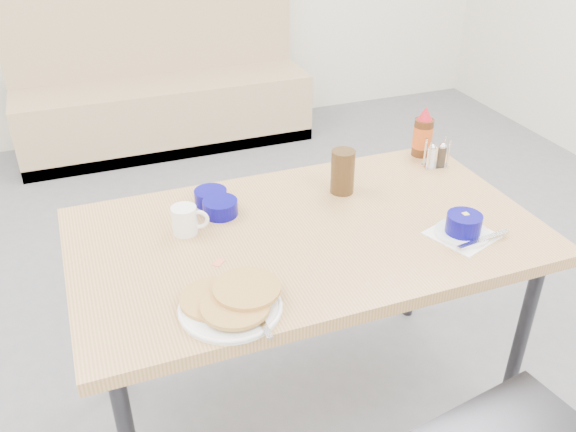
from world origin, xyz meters
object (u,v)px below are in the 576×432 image
object	(u,v)px
grits_setting	(464,227)
amber_tumbler	(343,172)
pancake_plate	(231,303)
syrup_bottle	(423,135)
butter_bowl	(211,197)
condiment_caddy	(436,157)
booth_bench	(163,92)
creamer_bowl	(220,208)
coffee_mug	(186,220)
dining_table	(307,247)

from	to	relation	value
grits_setting	amber_tumbler	world-z (taller)	amber_tumbler
pancake_plate	amber_tumbler	size ratio (longest dim) A/B	1.87
grits_setting	syrup_bottle	distance (m)	0.56
butter_bowl	amber_tumbler	size ratio (longest dim) A/B	0.71
grits_setting	condiment_caddy	xyz separation A→B (m)	(0.18, 0.43, 0.01)
grits_setting	condiment_caddy	distance (m)	0.46
booth_bench	syrup_bottle	xyz separation A→B (m)	(0.60, -2.19, 0.49)
booth_bench	creamer_bowl	size ratio (longest dim) A/B	17.31
pancake_plate	amber_tumbler	bearing A→B (deg)	41.38
amber_tumbler	butter_bowl	bearing A→B (deg)	169.75
pancake_plate	coffee_mug	world-z (taller)	coffee_mug
booth_bench	condiment_caddy	bearing A→B (deg)	-75.40
booth_bench	butter_bowl	world-z (taller)	booth_bench
pancake_plate	condiment_caddy	world-z (taller)	condiment_caddy
dining_table	butter_bowl	size ratio (longest dim) A/B	13.23
booth_bench	creamer_bowl	distance (m)	2.40
syrup_bottle	booth_bench	bearing A→B (deg)	105.34
creamer_bowl	syrup_bottle	size ratio (longest dim) A/B	0.58
dining_table	pancake_plate	size ratio (longest dim) A/B	5.03
coffee_mug	butter_bowl	xyz separation A→B (m)	(0.11, 0.14, -0.02)
dining_table	creamer_bowl	world-z (taller)	creamer_bowl
grits_setting	butter_bowl	distance (m)	0.79
amber_tumbler	syrup_bottle	world-z (taller)	syrup_bottle
booth_bench	dining_table	size ratio (longest dim) A/B	1.36
creamer_bowl	butter_bowl	world-z (taller)	creamer_bowl
pancake_plate	grits_setting	size ratio (longest dim) A/B	1.18
coffee_mug	amber_tumbler	bearing A→B (deg)	6.98
dining_table	syrup_bottle	distance (m)	0.71
amber_tumbler	grits_setting	bearing A→B (deg)	-59.64
coffee_mug	syrup_bottle	xyz separation A→B (m)	(0.94, 0.22, 0.04)
booth_bench	grits_setting	distance (m)	2.79
dining_table	condiment_caddy	size ratio (longest dim) A/B	13.28
butter_bowl	booth_bench	bearing A→B (deg)	84.23
coffee_mug	amber_tumbler	size ratio (longest dim) A/B	0.74
dining_table	grits_setting	distance (m)	0.47
coffee_mug	condiment_caddy	world-z (taller)	condiment_caddy
grits_setting	booth_bench	bearing A→B (deg)	98.78
creamer_bowl	condiment_caddy	bearing A→B (deg)	3.62
grits_setting	creamer_bowl	xyz separation A→B (m)	(-0.64, 0.37, -0.01)
grits_setting	syrup_bottle	world-z (taller)	syrup_bottle
creamer_bowl	butter_bowl	xyz separation A→B (m)	(-0.01, 0.08, -0.00)
dining_table	pancake_plate	xyz separation A→B (m)	(-0.32, -0.27, 0.08)
pancake_plate	creamer_bowl	xyz separation A→B (m)	(0.10, 0.45, 0.01)
grits_setting	butter_bowl	size ratio (longest dim) A/B	2.23
pancake_plate	creamer_bowl	bearing A→B (deg)	77.99
grits_setting	pancake_plate	bearing A→B (deg)	-173.76
butter_bowl	amber_tumbler	distance (m)	0.44
booth_bench	syrup_bottle	distance (m)	2.33
booth_bench	butter_bowl	bearing A→B (deg)	-95.77
booth_bench	amber_tumbler	bearing A→B (deg)	-85.11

